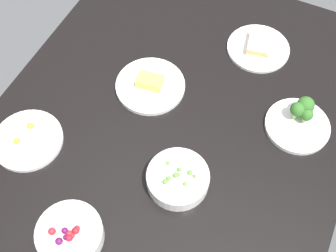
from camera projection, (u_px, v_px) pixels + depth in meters
dining_table at (168, 133)px, 132.55cm from camera, size 137.84×103.72×4.00cm
plate_broccoli at (299, 120)px, 129.85cm from camera, size 18.99×18.99×8.39cm
plate_sandwich at (258, 47)px, 146.11cm from camera, size 20.51×20.51×4.21cm
plate_cheese at (150, 85)px, 137.97cm from camera, size 21.57×21.57×4.44cm
bowl_peas at (178, 178)px, 119.83cm from camera, size 17.13×17.13×5.76cm
bowl_berries at (70, 234)px, 111.58cm from camera, size 16.99×16.99×6.57cm
plate_eggs at (27, 139)px, 127.75cm from camera, size 20.19×20.19×5.13cm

